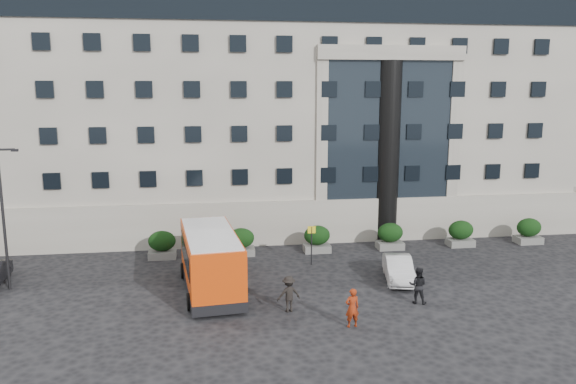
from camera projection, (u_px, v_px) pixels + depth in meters
The scene contains 18 objects.
ground at pixel (227, 298), 30.09m from camera, with size 120.00×120.00×0.00m, color black.
civic_building at pixel (284, 111), 50.69m from camera, with size 44.00×24.00×18.00m, color gray.
entrance_column at pixel (387, 152), 40.59m from camera, with size 1.80×1.80×13.00m, color black.
hedge_a at pixel (162, 245), 36.96m from camera, with size 1.80×1.26×1.84m.
hedge_b at pixel (241, 242), 37.68m from camera, with size 1.80×1.26×1.84m.
hedge_c at pixel (317, 239), 38.40m from camera, with size 1.80×1.26×1.84m.
hedge_d at pixel (390, 236), 39.11m from camera, with size 1.80×1.26×1.84m.
hedge_e at pixel (461, 233), 39.83m from camera, with size 1.80×1.26×1.84m.
hedge_f at pixel (529, 231), 40.55m from camera, with size 1.80×1.26×1.84m.
street_lamp at pixel (4, 213), 30.56m from camera, with size 1.16×0.18×8.00m.
bus_stop_sign at pixel (312, 238), 35.40m from camera, with size 0.50×0.08×2.52m.
minibus at pixel (211, 259), 30.82m from camera, with size 3.61×8.23×3.33m.
red_truck at pixel (32, 223), 40.59m from camera, with size 2.74×5.52×2.92m.
parked_car_d at pixel (59, 223), 43.79m from camera, with size 2.41×5.22×1.45m, color black.
white_taxi at pixel (398, 269), 32.70m from camera, with size 1.49×4.27×1.41m, color silver.
pedestrian_a at pixel (352, 308), 26.27m from camera, with size 0.69×0.45×1.89m, color maroon.
pedestrian_b at pixel (418, 285), 29.21m from camera, with size 0.94×0.73×1.94m, color black.
pedestrian_c at pixel (289, 294), 28.11m from camera, with size 1.19×0.69×1.85m, color black.
Camera 1 is at (-0.79, -28.72, 11.08)m, focal length 35.00 mm.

